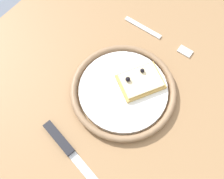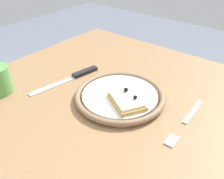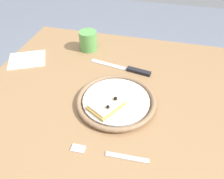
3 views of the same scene
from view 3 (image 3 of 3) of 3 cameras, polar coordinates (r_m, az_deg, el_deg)
dining_table at (r=0.75m, az=-2.58°, el=-9.64°), size 0.96×0.87×0.73m
plate at (r=0.70m, az=1.07°, el=-2.89°), size 0.25×0.25×0.02m
pizza_slice_near at (r=0.67m, az=-1.34°, el=-3.73°), size 0.12×0.11×0.03m
knife at (r=0.84m, az=4.68°, el=5.10°), size 0.06×0.24×0.01m
fork at (r=0.59m, az=-0.93°, el=-16.08°), size 0.02×0.20×0.00m
cup at (r=0.95m, az=-6.06°, el=12.24°), size 0.07×0.07×0.08m
napkin at (r=0.96m, az=-20.79°, el=7.12°), size 0.17×0.18×0.00m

